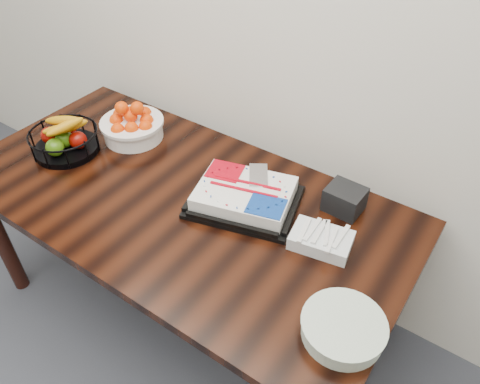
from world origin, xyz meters
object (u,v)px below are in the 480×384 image
Objects in this scene: fruit_basket at (64,139)px; napkin_box at (345,199)px; table at (179,212)px; tangerine_bowl at (132,123)px; cake_tray at (245,196)px; plate_stack at (343,329)px.

napkin_box is (1.14, 0.34, -0.02)m from fruit_basket.
table is 0.50m from tangerine_bowl.
cake_tray reaches higher than table.
cake_tray is at bearing -7.46° from tangerine_bowl.
fruit_basket is at bearing -169.29° from cake_tray.
tangerine_bowl is 1.14× the size of plate_stack.
fruit_basket is 1.18× the size of plate_stack.
cake_tray is at bearing 150.83° from plate_stack.
napkin_box is at bearing 114.86° from plate_stack.
cake_tray is 0.84m from fruit_basket.
cake_tray is (0.24, 0.11, 0.12)m from table.
napkin_box is at bearing 16.64° from fruit_basket.
table is 0.65m from napkin_box.
plate_stack is (0.79, -0.19, 0.12)m from table.
napkin_box reaches higher than plate_stack.
napkin_box is (-0.23, 0.49, 0.02)m from plate_stack.
table is 3.85× the size of cake_tray.
fruit_basket is (-0.59, -0.04, 0.15)m from table.
napkin_box is at bearing 30.23° from cake_tray.
tangerine_bowl reaches higher than cake_tray.
plate_stack is 1.83× the size of napkin_box.
cake_tray is at bearing 25.01° from table.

